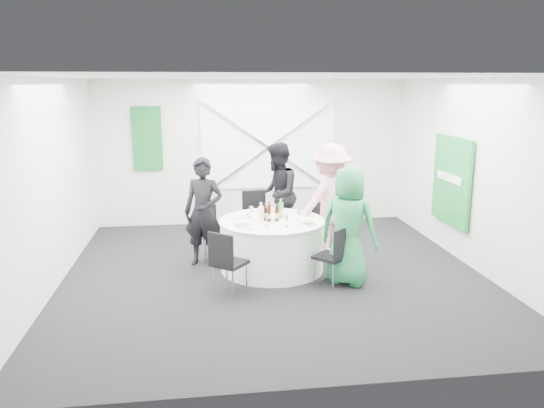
{
  "coord_description": "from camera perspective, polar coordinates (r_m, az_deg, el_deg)",
  "views": [
    {
      "loc": [
        -1.01,
        -7.25,
        2.72
      ],
      "look_at": [
        0.0,
        0.2,
        1.0
      ],
      "focal_mm": 35.0,
      "sensor_mm": 36.0,
      "label": 1
    }
  ],
  "objects": [
    {
      "name": "person_man_back",
      "position": [
        8.98,
        0.57,
        1.05
      ],
      "size": [
        0.63,
        0.93,
        1.75
      ],
      "primitive_type": "imported",
      "rotation": [
        0.0,
        0.0,
        -1.78
      ],
      "color": "black",
      "rests_on": "floor"
    },
    {
      "name": "chair_front_right",
      "position": [
        7.23,
        6.78,
        -5.2
      ],
      "size": [
        0.54,
        0.54,
        0.83
      ],
      "rotation": [
        0.0,
        0.0,
        3.9
      ],
      "color": "black",
      "rests_on": "floor"
    },
    {
      "name": "beer_bottle_c",
      "position": [
        7.68,
        0.54,
        -1.1
      ],
      "size": [
        0.06,
        0.06,
        0.27
      ],
      "color": "#3A1A0A",
      "rests_on": "banquet_table"
    },
    {
      "name": "fork_d",
      "position": [
        7.52,
        -3.86,
        -2.23
      ],
      "size": [
        0.1,
        0.13,
        0.01
      ],
      "primitive_type": "cube",
      "rotation": [
        0.0,
        0.0,
        -2.48
      ],
      "color": "silver",
      "rests_on": "banquet_table"
    },
    {
      "name": "person_woman_pink",
      "position": [
        8.28,
        6.19,
        0.2
      ],
      "size": [
        1.3,
        0.95,
        1.82
      ],
      "primitive_type": "imported",
      "rotation": [
        0.0,
        0.0,
        -2.75
      ],
      "color": "pink",
      "rests_on": "floor"
    },
    {
      "name": "wall_front",
      "position": [
        4.56,
        5.42,
        -3.98
      ],
      "size": [
        6.0,
        0.0,
        6.0
      ],
      "primitive_type": "plane",
      "rotation": [
        -1.57,
        0.0,
        0.0
      ],
      "color": "white",
      "rests_on": "floor"
    },
    {
      "name": "floor",
      "position": [
        7.81,
        0.2,
        -7.5
      ],
      "size": [
        6.0,
        6.0,
        0.0
      ],
      "primitive_type": "plane",
      "color": "black",
      "rests_on": "ground"
    },
    {
      "name": "wine_glass_c",
      "position": [
        7.71,
        2.85,
        -0.89
      ],
      "size": [
        0.07,
        0.07,
        0.17
      ],
      "color": "white",
      "rests_on": "banquet_table"
    },
    {
      "name": "wine_glass_d",
      "position": [
        7.87,
        -2.21,
        -0.6
      ],
      "size": [
        0.07,
        0.07,
        0.17
      ],
      "color": "white",
      "rests_on": "banquet_table"
    },
    {
      "name": "chair_front_left",
      "position": [
        6.9,
        -4.98,
        -5.88
      ],
      "size": [
        0.55,
        0.56,
        0.87
      ],
      "rotation": [
        0.0,
        0.0,
        2.47
      ],
      "color": "black",
      "rests_on": "floor"
    },
    {
      "name": "knife_b",
      "position": [
        7.69,
        4.23,
        -1.89
      ],
      "size": [
        0.1,
        0.13,
        0.01
      ],
      "primitive_type": "cube",
      "rotation": [
        0.0,
        0.0,
        -0.61
      ],
      "color": "silver",
      "rests_on": "banquet_table"
    },
    {
      "name": "plate_front_left",
      "position": [
        7.34,
        -2.53,
        -2.54
      ],
      "size": [
        0.26,
        0.26,
        0.01
      ],
      "color": "silver",
      "rests_on": "banquet_table"
    },
    {
      "name": "window_brace_b",
      "position": [
        10.32,
        -0.38,
        6.1
      ],
      "size": [
        2.63,
        0.05,
        1.84
      ],
      "primitive_type": "cube",
      "rotation": [
        0.0,
        -0.97,
        0.0
      ],
      "color": "silver",
      "rests_on": "window_panel"
    },
    {
      "name": "plate_back",
      "position": [
        8.28,
        -0.53,
        -0.74
      ],
      "size": [
        0.28,
        0.28,
        0.01
      ],
      "color": "silver",
      "rests_on": "banquet_table"
    },
    {
      "name": "green_banner",
      "position": [
        10.3,
        -13.3,
        6.86
      ],
      "size": [
        0.55,
        0.04,
        1.2
      ],
      "primitive_type": "cube",
      "color": "#146827",
      "rests_on": "wall_back"
    },
    {
      "name": "wall_left",
      "position": [
        7.63,
        -22.72,
        1.92
      ],
      "size": [
        0.0,
        6.0,
        6.0
      ],
      "primitive_type": "plane",
      "rotation": [
        1.57,
        0.0,
        1.57
      ],
      "color": "white",
      "rests_on": "floor"
    },
    {
      "name": "person_woman_green",
      "position": [
        7.28,
        8.22,
        -2.34
      ],
      "size": [
        0.96,
        0.9,
        1.65
      ],
      "primitive_type": "imported",
      "rotation": [
        0.0,
        0.0,
        2.51
      ],
      "color": "#268B4C",
      "rests_on": "floor"
    },
    {
      "name": "knife_a",
      "position": [
        7.79,
        -4.24,
        -1.69
      ],
      "size": [
        0.08,
        0.14,
        0.01
      ],
      "primitive_type": "cube",
      "rotation": [
        0.0,
        0.0,
        2.7
      ],
      "color": "silver",
      "rests_on": "banquet_table"
    },
    {
      "name": "banquet_table",
      "position": [
        7.87,
        0.0,
        -4.4
      ],
      "size": [
        1.56,
        1.56,
        0.76
      ],
      "color": "white",
      "rests_on": "floor"
    },
    {
      "name": "fork_c",
      "position": [
        8.31,
        0.76,
        -0.72
      ],
      "size": [
        0.15,
        0.02,
        0.01
      ],
      "primitive_type": "cube",
      "rotation": [
        0.0,
        0.0,
        1.54
      ],
      "color": "silver",
      "rests_on": "banquet_table"
    },
    {
      "name": "wall_right",
      "position": [
        8.39,
        20.99,
        2.98
      ],
      "size": [
        0.0,
        6.0,
        6.0
      ],
      "primitive_type": "plane",
      "rotation": [
        1.57,
        0.0,
        -1.57
      ],
      "color": "white",
      "rests_on": "floor"
    },
    {
      "name": "plate_back_left",
      "position": [
        7.89,
        -3.85,
        -1.46
      ],
      "size": [
        0.26,
        0.26,
        0.01
      ],
      "color": "silver",
      "rests_on": "banquet_table"
    },
    {
      "name": "beer_bottle_d",
      "position": [
        7.66,
        -0.34,
        -1.16
      ],
      "size": [
        0.06,
        0.06,
        0.26
      ],
      "color": "#3A1A0A",
      "rests_on": "banquet_table"
    },
    {
      "name": "plate_front_right",
      "position": [
        7.54,
        3.88,
        -2.08
      ],
      "size": [
        0.25,
        0.25,
        0.04
      ],
      "color": "silver",
      "rests_on": "banquet_table"
    },
    {
      "name": "knife_d",
      "position": [
        7.25,
        -1.69,
        -2.77
      ],
      "size": [
        0.11,
        0.12,
        0.01
      ],
      "primitive_type": "cube",
      "rotation": [
        0.0,
        0.0,
        -2.38
      ],
      "color": "silver",
      "rests_on": "banquet_table"
    },
    {
      "name": "knife_c",
      "position": [
        8.27,
        -1.71,
        -0.8
      ],
      "size": [
        0.15,
        0.02,
        0.01
      ],
      "primitive_type": "cube",
      "rotation": [
        0.0,
        0.0,
        1.58
      ],
      "color": "silver",
      "rests_on": "banquet_table"
    },
    {
      "name": "napkin",
      "position": [
        7.43,
        -3.29,
        -2.08
      ],
      "size": [
        0.21,
        0.15,
        0.05
      ],
      "primitive_type": "cube",
      "rotation": [
        0.0,
        0.0,
        0.09
      ],
      "color": "white",
      "rests_on": "plate_front_left"
    },
    {
      "name": "wall_back",
      "position": [
        10.38,
        -2.08,
        5.57
      ],
      "size": [
        6.0,
        0.0,
        6.0
      ],
      "primitive_type": "plane",
      "rotation": [
        1.57,
        0.0,
        0.0
      ],
      "color": "white",
      "rests_on": "floor"
    },
    {
      "name": "wine_glass_b",
      "position": [
        7.38,
        1.58,
        -1.52
      ],
      "size": [
        0.07,
        0.07,
        0.17
      ],
      "color": "white",
      "rests_on": "banquet_table"
    },
    {
      "name": "green_sign",
      "position": [
        8.92,
        18.73,
        2.39
      ],
      "size": [
        0.05,
        1.2,
        1.4
      ],
      "primitive_type": "cube",
      "color": "#198933",
      "rests_on": "wall_right"
    },
    {
      "name": "green_water_bottle",
      "position": [
        7.86,
        0.95,
        -0.7
      ],
      "size": [
        0.08,
        0.08,
        0.29
      ],
      "color": "green",
      "rests_on": "banquet_table"
    },
    {
      "name": "wine_glass_e",
      "position": [
        7.51,
        -2.54,
        -1.26
      ],
      "size": [
        0.07,
        0.07,
        0.17
      ],
      "color": "white",
      "rests_on": "banquet_table"
    },
    {
      "name": "plate_back_right",
      "position": [
        8.1,
        3.53,
        -1.02
      ],
      "size": [
        0.25,
        0.25,
        0.04
      ],
      "color": "silver",
      "rests_on": "banquet_table"
    },
    {
      "name": "knife_e",
      "position": [
        8.25,
        2.09,
        -0.85
      ],
      "size": [
        0.1,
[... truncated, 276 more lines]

